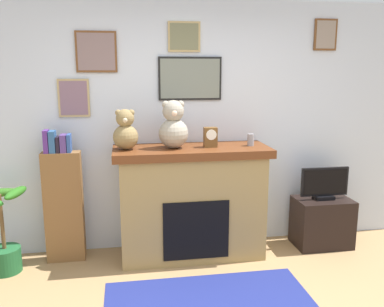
% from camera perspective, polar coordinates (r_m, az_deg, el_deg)
% --- Properties ---
extents(back_wall, '(5.20, 0.15, 2.60)m').
position_cam_1_polar(back_wall, '(4.39, -0.92, 3.87)').
color(back_wall, silver).
rests_on(back_wall, ground_plane).
extents(fireplace, '(1.55, 0.63, 1.14)m').
position_cam_1_polar(fireplace, '(4.22, -0.07, -6.65)').
color(fireplace, '#987C4A').
rests_on(fireplace, ground_plane).
extents(bookshelf, '(0.37, 0.16, 1.33)m').
position_cam_1_polar(bookshelf, '(4.29, -17.43, -6.44)').
color(bookshelf, brown).
rests_on(bookshelf, ground_plane).
extents(potted_plant, '(0.50, 0.54, 0.83)m').
position_cam_1_polar(potted_plant, '(4.33, -24.65, -10.91)').
color(potted_plant, '#1E592D').
rests_on(potted_plant, ground_plane).
extents(tv_stand, '(0.60, 0.40, 0.53)m').
position_cam_1_polar(tv_stand, '(4.75, 17.60, -9.07)').
color(tv_stand, black).
rests_on(tv_stand, ground_plane).
extents(television, '(0.52, 0.14, 0.35)m').
position_cam_1_polar(television, '(4.62, 17.93, -4.09)').
color(television, black).
rests_on(television, tv_stand).
extents(area_rug, '(1.73, 0.95, 0.01)m').
position_cam_1_polar(area_rug, '(3.60, 2.56, -20.12)').
color(area_rug, navy).
rests_on(area_rug, ground_plane).
extents(candle_jar, '(0.07, 0.07, 0.12)m').
position_cam_1_polar(candle_jar, '(4.19, 8.16, 1.90)').
color(candle_jar, gray).
rests_on(candle_jar, fireplace).
extents(mantel_clock, '(0.13, 0.10, 0.20)m').
position_cam_1_polar(mantel_clock, '(4.08, 2.57, 2.29)').
color(mantel_clock, brown).
rests_on(mantel_clock, fireplace).
extents(teddy_bear_cream, '(0.24, 0.24, 0.39)m').
position_cam_1_polar(teddy_bear_cream, '(3.98, -9.23, 3.04)').
color(teddy_bear_cream, olive).
rests_on(teddy_bear_cream, fireplace).
extents(teddy_bear_brown, '(0.29, 0.29, 0.47)m').
position_cam_1_polar(teddy_bear_brown, '(4.00, -2.60, 3.73)').
color(teddy_bear_brown, gray).
rests_on(teddy_bear_brown, fireplace).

